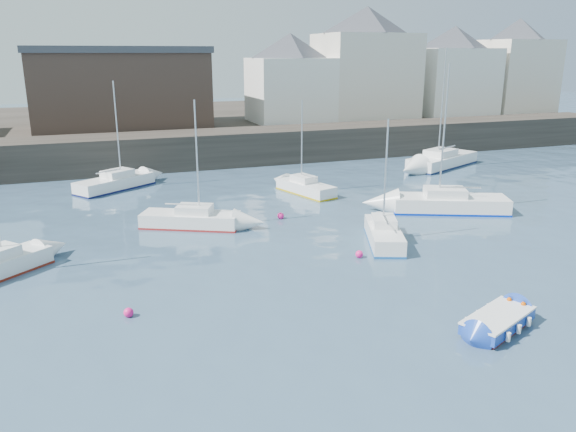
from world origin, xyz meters
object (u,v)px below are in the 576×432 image
object	(u,v)px
sailboat_c	(384,234)
buoy_far	(281,219)
sailboat_h	(115,182)
sailboat_d	(449,203)
sailboat_b	(191,219)
buoy_near	(129,317)
blue_dinghy	(498,321)
sailboat_g	(442,160)
buoy_mid	(359,257)
sailboat_f	(306,187)

from	to	relation	value
sailboat_c	buoy_far	bearing A→B (deg)	120.80
sailboat_h	sailboat_c	bearing A→B (deg)	-54.40
sailboat_d	sailboat_b	bearing A→B (deg)	171.71
sailboat_b	sailboat_h	xyz separation A→B (m)	(-3.54, 11.39, 0.04)
buoy_near	sailboat_d	bearing A→B (deg)	22.18
blue_dinghy	buoy_near	world-z (taller)	blue_dinghy
sailboat_d	sailboat_g	world-z (taller)	sailboat_g
sailboat_c	buoy_far	world-z (taller)	sailboat_c
sailboat_b	sailboat_d	world-z (taller)	sailboat_d
sailboat_d	sailboat_h	distance (m)	24.05
buoy_mid	buoy_far	distance (m)	7.91
sailboat_d	sailboat_g	size ratio (longest dim) A/B	0.90
blue_dinghy	sailboat_d	size ratio (longest dim) A/B	0.39
blue_dinghy	buoy_mid	bearing A→B (deg)	98.68
buoy_far	sailboat_f	bearing A→B (deg)	55.03
buoy_near	buoy_mid	size ratio (longest dim) A/B	0.99
sailboat_f	buoy_far	world-z (taller)	sailboat_f
buoy_far	sailboat_c	bearing A→B (deg)	-59.20
sailboat_b	sailboat_d	distance (m)	16.36
sailboat_f	sailboat_h	size ratio (longest dim) A/B	0.84
blue_dinghy	sailboat_f	xyz separation A→B (m)	(1.09, 21.80, 0.12)
sailboat_f	sailboat_c	bearing A→B (deg)	-90.64
sailboat_g	buoy_mid	bearing A→B (deg)	-133.81
sailboat_g	sailboat_f	bearing A→B (deg)	-161.54
sailboat_g	sailboat_h	world-z (taller)	sailboat_g
sailboat_f	buoy_mid	xyz separation A→B (m)	(-2.40, -13.24, -0.47)
sailboat_c	sailboat_g	size ratio (longest dim) A/B	0.64
buoy_far	buoy_near	bearing A→B (deg)	-133.23
sailboat_c	sailboat_h	bearing A→B (deg)	125.60
sailboat_b	buoy_near	distance (m)	11.67
sailboat_c	buoy_far	size ratio (longest dim) A/B	16.18
sailboat_f	buoy_far	size ratio (longest dim) A/B	16.35
sailboat_f	sailboat_g	distance (m)	15.99
sailboat_g	buoy_far	distance (m)	21.72
sailboat_b	buoy_near	bearing A→B (deg)	-112.43
sailboat_h	sailboat_d	bearing A→B (deg)	-34.88
sailboat_b	sailboat_c	bearing A→B (deg)	-34.81
sailboat_d	sailboat_h	bearing A→B (deg)	145.12
sailboat_d	buoy_mid	world-z (taller)	sailboat_d
sailboat_f	buoy_far	distance (m)	6.68
blue_dinghy	sailboat_f	distance (m)	21.83
blue_dinghy	buoy_mid	size ratio (longest dim) A/B	9.26
sailboat_d	buoy_near	bearing A→B (deg)	-157.82
sailboat_b	sailboat_g	world-z (taller)	sailboat_g
sailboat_c	sailboat_h	size ratio (longest dim) A/B	0.83
sailboat_c	buoy_mid	world-z (taller)	sailboat_c
blue_dinghy	buoy_mid	distance (m)	8.67
sailboat_c	sailboat_h	xyz separation A→B (m)	(-12.73, 17.78, 0.01)
sailboat_h	sailboat_f	bearing A→B (deg)	-25.47
blue_dinghy	sailboat_b	distance (m)	18.47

